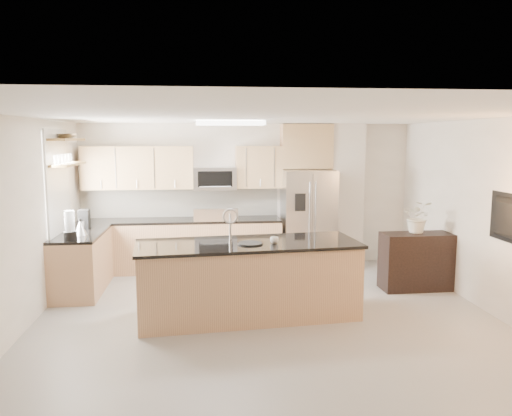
{
  "coord_description": "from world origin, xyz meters",
  "views": [
    {
      "loc": [
        -0.81,
        -5.85,
        2.34
      ],
      "look_at": [
        -0.05,
        1.3,
        1.33
      ],
      "focal_mm": 35.0,
      "sensor_mm": 36.0,
      "label": 1
    }
  ],
  "objects": [
    {
      "name": "floor",
      "position": [
        0.0,
        0.0,
        0.0
      ],
      "size": [
        6.5,
        6.5,
        0.0
      ],
      "primitive_type": "plane",
      "color": "#9B9893",
      "rests_on": "ground"
    },
    {
      "name": "ceiling",
      "position": [
        0.0,
        0.0,
        2.6
      ],
      "size": [
        6.0,
        6.5,
        0.02
      ],
      "primitive_type": "cube",
      "color": "white",
      "rests_on": "wall_back"
    },
    {
      "name": "wall_back",
      "position": [
        0.0,
        3.25,
        1.3
      ],
      "size": [
        6.0,
        0.02,
        2.6
      ],
      "primitive_type": "cube",
      "color": "white",
      "rests_on": "floor"
    },
    {
      "name": "wall_front",
      "position": [
        0.0,
        -3.25,
        1.3
      ],
      "size": [
        6.0,
        0.02,
        2.6
      ],
      "primitive_type": "cube",
      "color": "white",
      "rests_on": "floor"
    },
    {
      "name": "wall_left",
      "position": [
        -3.0,
        0.0,
        1.3
      ],
      "size": [
        0.02,
        6.5,
        2.6
      ],
      "primitive_type": "cube",
      "color": "white",
      "rests_on": "floor"
    },
    {
      "name": "wall_right",
      "position": [
        3.0,
        0.0,
        1.3
      ],
      "size": [
        0.02,
        6.5,
        2.6
      ],
      "primitive_type": "cube",
      "color": "white",
      "rests_on": "floor"
    },
    {
      "name": "back_counter",
      "position": [
        -1.23,
        2.93,
        0.47
      ],
      "size": [
        3.55,
        0.66,
        1.44
      ],
      "color": "tan",
      "rests_on": "floor"
    },
    {
      "name": "left_counter",
      "position": [
        -2.67,
        1.85,
        0.46
      ],
      "size": [
        0.66,
        1.5,
        0.92
      ],
      "color": "tan",
      "rests_on": "floor"
    },
    {
      "name": "range",
      "position": [
        -0.6,
        2.92,
        0.47
      ],
      "size": [
        0.76,
        0.64,
        1.14
      ],
      "color": "black",
      "rests_on": "floor"
    },
    {
      "name": "upper_cabinets",
      "position": [
        -1.3,
        3.09,
        1.83
      ],
      "size": [
        3.5,
        0.33,
        0.75
      ],
      "color": "tan",
      "rests_on": "wall_back"
    },
    {
      "name": "microwave",
      "position": [
        -0.6,
        3.04,
        1.63
      ],
      "size": [
        0.76,
        0.4,
        0.4
      ],
      "color": "#B7B7BA",
      "rests_on": "upper_cabinets"
    },
    {
      "name": "refrigerator",
      "position": [
        1.06,
        2.87,
        0.89
      ],
      "size": [
        0.92,
        0.78,
        1.78
      ],
      "color": "#B7B7BA",
      "rests_on": "floor"
    },
    {
      "name": "partition_column",
      "position": [
        1.82,
        3.1,
        1.3
      ],
      "size": [
        0.6,
        0.3,
        2.6
      ],
      "primitive_type": "cube",
      "color": "beige",
      "rests_on": "floor"
    },
    {
      "name": "window",
      "position": [
        -2.98,
        1.85,
        1.65
      ],
      "size": [
        0.04,
        1.15,
        1.65
      ],
      "color": "white",
      "rests_on": "wall_left"
    },
    {
      "name": "shelf_lower",
      "position": [
        -2.85,
        1.95,
        1.95
      ],
      "size": [
        0.3,
        1.2,
        0.04
      ],
      "primitive_type": "cube",
      "color": "olive",
      "rests_on": "wall_left"
    },
    {
      "name": "shelf_upper",
      "position": [
        -2.85,
        1.95,
        2.32
      ],
      "size": [
        0.3,
        1.2,
        0.04
      ],
      "primitive_type": "cube",
      "color": "olive",
      "rests_on": "wall_left"
    },
    {
      "name": "ceiling_fixture",
      "position": [
        -0.4,
        1.6,
        2.56
      ],
      "size": [
        1.0,
        0.5,
        0.06
      ],
      "primitive_type": "cube",
      "color": "white",
      "rests_on": "ceiling"
    },
    {
      "name": "island",
      "position": [
        -0.24,
        0.49,
        0.5
      ],
      "size": [
        2.97,
        1.3,
        1.42
      ],
      "rotation": [
        0.0,
        0.0,
        0.09
      ],
      "color": "tan",
      "rests_on": "floor"
    },
    {
      "name": "credenza",
      "position": [
        2.48,
        1.4,
        0.44
      ],
      "size": [
        1.11,
        0.48,
        0.88
      ],
      "primitive_type": "cube",
      "rotation": [
        0.0,
        0.0,
        0.02
      ],
      "color": "black",
      "rests_on": "floor"
    },
    {
      "name": "cup",
      "position": [
        0.09,
        0.39,
        1.04
      ],
      "size": [
        0.13,
        0.13,
        0.09
      ],
      "primitive_type": "imported",
      "rotation": [
        0.0,
        0.0,
        -0.21
      ],
      "color": "white",
      "rests_on": "island"
    },
    {
      "name": "platter",
      "position": [
        -0.22,
        0.38,
        1.01
      ],
      "size": [
        0.39,
        0.39,
        0.02
      ],
      "primitive_type": "cylinder",
      "rotation": [
        0.0,
        0.0,
        0.22
      ],
      "color": "black",
      "rests_on": "island"
    },
    {
      "name": "blender",
      "position": [
        -2.67,
        1.26,
        1.1
      ],
      "size": [
        0.18,
        0.18,
        0.42
      ],
      "color": "black",
      "rests_on": "left_counter"
    },
    {
      "name": "kettle",
      "position": [
        -2.62,
        1.63,
        1.03
      ],
      "size": [
        0.2,
        0.2,
        0.25
      ],
      "color": "#B7B7BA",
      "rests_on": "left_counter"
    },
    {
      "name": "coffee_maker",
      "position": [
        -2.69,
        2.19,
        1.06
      ],
      "size": [
        0.16,
        0.2,
        0.3
      ],
      "color": "black",
      "rests_on": "left_counter"
    },
    {
      "name": "bowl",
      "position": [
        -2.85,
        1.98,
        2.38
      ],
      "size": [
        0.42,
        0.42,
        0.09
      ],
      "primitive_type": "imported",
      "rotation": [
        0.0,
        0.0,
        -0.1
      ],
      "color": "#B7B7BA",
      "rests_on": "shelf_upper"
    },
    {
      "name": "flower_vase",
      "position": [
        2.49,
        1.46,
        1.26
      ],
      "size": [
        0.85,
        0.8,
        0.76
      ],
      "primitive_type": "imported",
      "rotation": [
        0.0,
        0.0,
        -0.38
      ],
      "color": "silver",
      "rests_on": "credenza"
    },
    {
      "name": "television",
      "position": [
        2.91,
        -0.2,
        1.35
      ],
      "size": [
        0.14,
        1.08,
        0.62
      ],
      "primitive_type": "imported",
      "rotation": [
        0.0,
        0.0,
        1.57
      ],
      "color": "black",
      "rests_on": "wall_right"
    }
  ]
}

